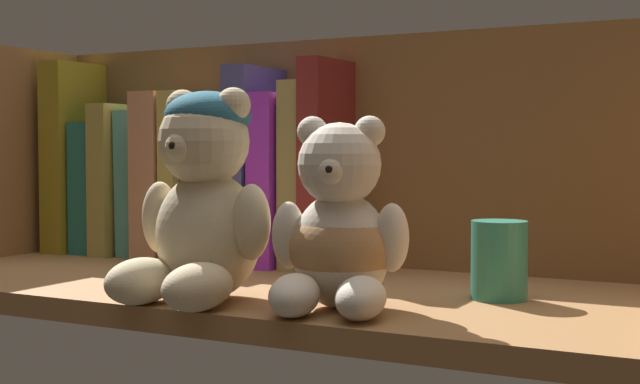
{
  "coord_description": "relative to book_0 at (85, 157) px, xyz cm",
  "views": [
    {
      "loc": [
        38.57,
        -69.96,
        14.43
      ],
      "look_at": [
        1.6,
        0.0,
        10.63
      ],
      "focal_mm": 49.57,
      "sensor_mm": 36.0,
      "label": 1
    }
  ],
  "objects": [
    {
      "name": "shelf_board",
      "position": [
        38.32,
        -13.13,
        -12.47
      ],
      "size": [
        82.95,
        30.68,
        2.0
      ],
      "primitive_type": "cube",
      "color": "olive",
      "rests_on": "ground"
    },
    {
      "name": "shelf_back_panel",
      "position": [
        38.32,
        2.81,
        -0.26
      ],
      "size": [
        85.35,
        1.2,
        26.43
      ],
      "primitive_type": "cube",
      "color": "brown",
      "rests_on": "ground"
    },
    {
      "name": "book_0",
      "position": [
        0.0,
        0.0,
        0.0
      ],
      "size": [
        3.31,
        12.17,
        22.95
      ],
      "primitive_type": "cube",
      "color": "olive",
      "rests_on": "shelf_board"
    },
    {
      "name": "book_1",
      "position": [
        3.61,
        0.0,
        -3.64
      ],
      "size": [
        3.17,
        10.48,
        15.66
      ],
      "primitive_type": "cube",
      "color": "#226C63",
      "rests_on": "shelf_board"
    },
    {
      "name": "book_2",
      "position": [
        6.93,
        0.0,
        -2.61
      ],
      "size": [
        2.72,
        11.77,
        17.73
      ],
      "primitive_type": "cube",
      "color": "#9B8D43",
      "rests_on": "shelf_board"
    },
    {
      "name": "book_3",
      "position": [
        10.25,
        0.0,
        -3.02
      ],
      "size": [
        3.45,
        9.46,
        16.95
      ],
      "primitive_type": "cube",
      "rotation": [
        0.0,
        -0.02,
        0.0
      ],
      "color": "teal",
      "rests_on": "shelf_board"
    },
    {
      "name": "book_4",
      "position": [
        13.98,
        0.0,
        -2.04
      ],
      "size": [
        3.54,
        12.83,
        18.87
      ],
      "primitive_type": "cube",
      "color": "tan",
      "rests_on": "shelf_board"
    },
    {
      "name": "book_5",
      "position": [
        17.18,
        0.0,
        -2.04
      ],
      "size": [
        2.11,
        12.5,
        18.87
      ],
      "primitive_type": "cube",
      "color": "#AD9D4B",
      "rests_on": "shelf_board"
    },
    {
      "name": "book_6",
      "position": [
        20.28,
        0.0,
        -3.34
      ],
      "size": [
        3.73,
        10.93,
        16.33
      ],
      "primitive_type": "cube",
      "rotation": [
        0.0,
        0.02,
        0.0
      ],
      "color": "#561B73",
      "rests_on": "shelf_board"
    },
    {
      "name": "book_7",
      "position": [
        23.18,
        0.0,
        -3.29
      ],
      "size": [
        1.71,
        10.05,
        16.37
      ],
      "primitive_type": "cube",
      "color": "green",
      "rests_on": "shelf_board"
    },
    {
      "name": "book_8",
      "position": [
        25.83,
        0.0,
        -0.83
      ],
      "size": [
        3.56,
        13.09,
        21.38
      ],
      "primitive_type": "cube",
      "rotation": [
        0.0,
        0.03,
        0.0
      ],
      "color": "#3E4080",
      "rests_on": "shelf_board"
    },
    {
      "name": "book_9",
      "position": [
        29.05,
        0.0,
        -2.3
      ],
      "size": [
        2.84,
        12.7,
        18.34
      ],
      "primitive_type": "cube",
      "color": "purple",
      "rests_on": "shelf_board"
    },
    {
      "name": "book_10",
      "position": [
        32.06,
        0.0,
        -1.71
      ],
      "size": [
        2.43,
        11.04,
        19.52
      ],
      "primitive_type": "cube",
      "color": "olive",
      "rests_on": "shelf_board"
    },
    {
      "name": "book_11",
      "position": [
        34.87,
        0.0,
        -0.63
      ],
      "size": [
        2.45,
        12.77,
        21.69
      ],
      "primitive_type": "cube",
      "color": "maroon",
      "rests_on": "shelf_board"
    },
    {
      "name": "teddy_bear_larger",
      "position": [
        34.45,
        -23.57,
        -3.18
      ],
      "size": [
        12.77,
        12.99,
        17.48
      ],
      "color": "beige",
      "rests_on": "shelf_board"
    },
    {
      "name": "teddy_bear_smaller",
      "position": [
        46.42,
        -22.25,
        -5.56
      ],
      "size": [
        11.42,
        12.08,
        15.05
      ],
      "color": "beige",
      "rests_on": "shelf_board"
    },
    {
      "name": "pillar_candle",
      "position": [
        56.04,
        -11.84,
        -8.2
      ],
      "size": [
        4.65,
        4.65,
        6.55
      ],
      "primitive_type": "cylinder",
      "color": "#2D7A66",
      "rests_on": "shelf_board"
    }
  ]
}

